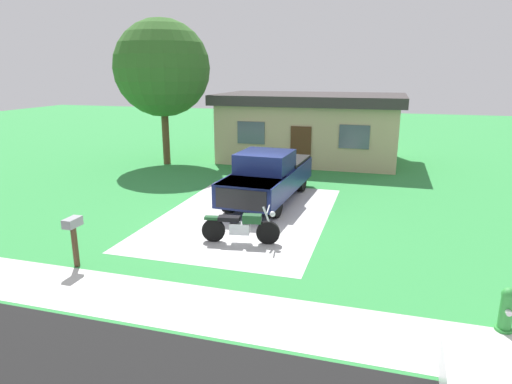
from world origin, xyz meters
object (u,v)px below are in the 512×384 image
shade_tree (162,68)px  motorcycle (241,227)px  pickup_truck (269,175)px  neighbor_house (310,127)px  mailbox (73,229)px  fire_hydrant (506,310)px

shade_tree → motorcycle: bearing=-52.7°
pickup_truck → neighbor_house: 8.21m
motorcycle → mailbox: bearing=-142.2°
fire_hydrant → neighbor_house: bearing=112.5°
fire_hydrant → neighbor_house: (-6.34, 15.34, 1.36)m
pickup_truck → shade_tree: size_ratio=0.80×
pickup_truck → shade_tree: 9.29m
pickup_truck → shade_tree: shade_tree is taller
neighbor_house → mailbox: bearing=-101.8°
mailbox → shade_tree: 13.18m
fire_hydrant → shade_tree: bearing=137.3°
pickup_truck → neighbor_house: neighbor_house is taller
fire_hydrant → neighbor_house: neighbor_house is taller
pickup_truck → neighbor_house: (0.11, 8.17, 0.84)m
pickup_truck → mailbox: pickup_truck is taller
motorcycle → pickup_truck: (-0.35, 4.36, 0.48)m
pickup_truck → neighbor_house: size_ratio=0.60×
shade_tree → neighbor_house: shade_tree is taller
pickup_truck → mailbox: (-3.06, -7.01, 0.03)m
motorcycle → pickup_truck: 4.40m
pickup_truck → mailbox: 7.65m
pickup_truck → fire_hydrant: pickup_truck is taller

